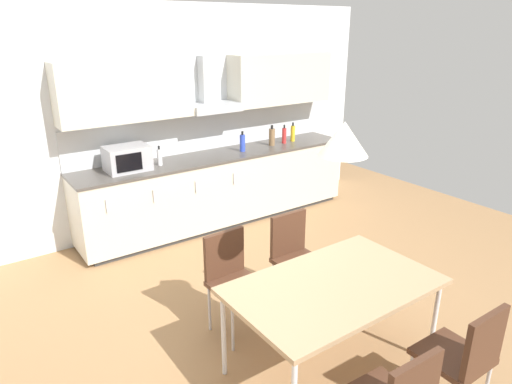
{
  "coord_description": "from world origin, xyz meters",
  "views": [
    {
      "loc": [
        -2.04,
        -2.77,
        2.45
      ],
      "look_at": [
        0.26,
        0.49,
        1.0
      ],
      "focal_mm": 32.0,
      "sensor_mm": 36.0,
      "label": 1
    }
  ],
  "objects_px": {
    "microwave": "(127,158)",
    "bottle_white": "(159,157)",
    "chair_near_right": "(466,352)",
    "bottle_yellow": "(293,133)",
    "bottle_brown": "(272,137)",
    "dining_table": "(334,289)",
    "bottle_red": "(284,135)",
    "chair_far_left": "(231,273)",
    "bottle_blue": "(242,143)",
    "pendant_lamp": "(344,139)",
    "chair_far_right": "(295,251)"
  },
  "relations": [
    {
      "from": "bottle_blue",
      "to": "bottle_yellow",
      "type": "xyz_separation_m",
      "value": [
        0.89,
        0.05,
        0.0
      ]
    },
    {
      "from": "bottle_blue",
      "to": "pendant_lamp",
      "type": "relative_size",
      "value": 0.82
    },
    {
      "from": "bottle_brown",
      "to": "bottle_red",
      "type": "height_order",
      "value": "bottle_brown"
    },
    {
      "from": "bottle_yellow",
      "to": "bottle_brown",
      "type": "relative_size",
      "value": 0.96
    },
    {
      "from": "bottle_white",
      "to": "chair_far_left",
      "type": "bearing_deg",
      "value": -98.27
    },
    {
      "from": "microwave",
      "to": "chair_near_right",
      "type": "height_order",
      "value": "microwave"
    },
    {
      "from": "bottle_yellow",
      "to": "dining_table",
      "type": "height_order",
      "value": "bottle_yellow"
    },
    {
      "from": "microwave",
      "to": "bottle_red",
      "type": "bearing_deg",
      "value": -0.31
    },
    {
      "from": "bottle_red",
      "to": "pendant_lamp",
      "type": "relative_size",
      "value": 0.8
    },
    {
      "from": "chair_far_left",
      "to": "chair_far_right",
      "type": "distance_m",
      "value": 0.68
    },
    {
      "from": "dining_table",
      "to": "chair_far_left",
      "type": "bearing_deg",
      "value": 112.16
    },
    {
      "from": "bottle_blue",
      "to": "bottle_brown",
      "type": "distance_m",
      "value": 0.5
    },
    {
      "from": "bottle_white",
      "to": "bottle_red",
      "type": "height_order",
      "value": "bottle_red"
    },
    {
      "from": "microwave",
      "to": "bottle_white",
      "type": "bearing_deg",
      "value": -2.71
    },
    {
      "from": "bottle_red",
      "to": "chair_near_right",
      "type": "xyz_separation_m",
      "value": [
        -1.48,
        -3.7,
        -0.5
      ]
    },
    {
      "from": "bottle_yellow",
      "to": "chair_far_right",
      "type": "xyz_separation_m",
      "value": [
        -1.65,
        -2.05,
        -0.5
      ]
    },
    {
      "from": "bottle_yellow",
      "to": "bottle_white",
      "type": "xyz_separation_m",
      "value": [
        -2.04,
        -0.03,
        -0.01
      ]
    },
    {
      "from": "bottle_white",
      "to": "chair_far_left",
      "type": "distance_m",
      "value": 2.1
    },
    {
      "from": "bottle_blue",
      "to": "microwave",
      "type": "bearing_deg",
      "value": 178.38
    },
    {
      "from": "chair_near_right",
      "to": "chair_far_right",
      "type": "height_order",
      "value": "same"
    },
    {
      "from": "chair_far_left",
      "to": "microwave",
      "type": "bearing_deg",
      "value": 92.32
    },
    {
      "from": "microwave",
      "to": "bottle_brown",
      "type": "distance_m",
      "value": 2.03
    },
    {
      "from": "bottle_brown",
      "to": "bottle_red",
      "type": "bearing_deg",
      "value": 0.17
    },
    {
      "from": "dining_table",
      "to": "bottle_blue",
      "type": "bearing_deg",
      "value": 68.76
    },
    {
      "from": "bottle_red",
      "to": "chair_near_right",
      "type": "bearing_deg",
      "value": -111.8
    },
    {
      "from": "chair_far_left",
      "to": "chair_far_right",
      "type": "relative_size",
      "value": 1.0
    },
    {
      "from": "bottle_white",
      "to": "dining_table",
      "type": "bearing_deg",
      "value": -89.05
    },
    {
      "from": "bottle_red",
      "to": "chair_near_right",
      "type": "relative_size",
      "value": 0.3
    },
    {
      "from": "bottle_white",
      "to": "dining_table",
      "type": "relative_size",
      "value": 0.16
    },
    {
      "from": "chair_far_right",
      "to": "bottle_red",
      "type": "bearing_deg",
      "value": 53.88
    },
    {
      "from": "bottle_brown",
      "to": "chair_far_left",
      "type": "bearing_deg",
      "value": -133.8
    },
    {
      "from": "bottle_blue",
      "to": "chair_near_right",
      "type": "height_order",
      "value": "bottle_blue"
    },
    {
      "from": "microwave",
      "to": "bottle_red",
      "type": "xyz_separation_m",
      "value": [
        2.24,
        -0.01,
        -0.03
      ]
    },
    {
      "from": "microwave",
      "to": "chair_near_right",
      "type": "relative_size",
      "value": 0.55
    },
    {
      "from": "dining_table",
      "to": "pendant_lamp",
      "type": "distance_m",
      "value": 1.1
    },
    {
      "from": "dining_table",
      "to": "chair_far_left",
      "type": "xyz_separation_m",
      "value": [
        -0.34,
        0.84,
        -0.15
      ]
    },
    {
      "from": "bottle_white",
      "to": "chair_near_right",
      "type": "distance_m",
      "value": 3.75
    },
    {
      "from": "bottle_yellow",
      "to": "bottle_red",
      "type": "relative_size",
      "value": 1.04
    },
    {
      "from": "microwave",
      "to": "chair_far_right",
      "type": "distance_m",
      "value": 2.24
    },
    {
      "from": "bottle_brown",
      "to": "bottle_blue",
      "type": "bearing_deg",
      "value": -176.5
    },
    {
      "from": "bottle_blue",
      "to": "chair_far_right",
      "type": "xyz_separation_m",
      "value": [
        -0.76,
        -2.0,
        -0.5
      ]
    },
    {
      "from": "pendant_lamp",
      "to": "bottle_brown",
      "type": "bearing_deg",
      "value": 60.78
    },
    {
      "from": "chair_near_right",
      "to": "microwave",
      "type": "bearing_deg",
      "value": 101.56
    },
    {
      "from": "bottle_white",
      "to": "bottle_red",
      "type": "distance_m",
      "value": 1.86
    },
    {
      "from": "microwave",
      "to": "pendant_lamp",
      "type": "distance_m",
      "value": 3.0
    },
    {
      "from": "bottle_yellow",
      "to": "chair_far_left",
      "type": "distance_m",
      "value": 3.15
    },
    {
      "from": "bottle_red",
      "to": "chair_far_left",
      "type": "distance_m",
      "value": 3.0
    },
    {
      "from": "bottle_yellow",
      "to": "bottle_brown",
      "type": "distance_m",
      "value": 0.39
    },
    {
      "from": "bottle_brown",
      "to": "dining_table",
      "type": "distance_m",
      "value": 3.3
    },
    {
      "from": "bottle_yellow",
      "to": "chair_far_left",
      "type": "xyz_separation_m",
      "value": [
        -2.33,
        -2.05,
        -0.5
      ]
    }
  ]
}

